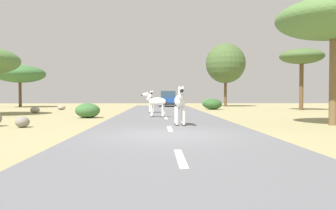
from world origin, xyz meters
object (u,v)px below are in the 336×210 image
car_0 (168,99)px  tree_3 (20,74)px  zebra_2 (156,102)px  tree_4 (334,20)px  tree_1 (226,63)px  bush_3 (88,111)px  tree_0 (302,57)px  bush_0 (213,104)px  zebra_1 (180,102)px  rock_4 (35,110)px  zebra_0 (152,99)px  rock_0 (22,122)px  bush_1 (210,103)px  rock_2 (61,108)px

car_0 → tree_3: tree_3 is taller
zebra_2 → tree_4: 9.80m
tree_1 → bush_3: size_ratio=5.23×
zebra_2 → tree_0: (12.65, 10.15, 3.72)m
car_0 → tree_3: bearing=7.6°
tree_4 → bush_0: size_ratio=3.26×
zebra_1 → bush_3: 7.50m
car_0 → rock_4: size_ratio=6.65×
tree_0 → bush_3: (-16.56, -9.93, -4.21)m
tree_4 → bush_0: (-2.52, 16.52, -4.02)m
zebra_0 → bush_0: 8.34m
car_0 → rock_0: bearing=78.7°
bush_1 → tree_1: bearing=63.3°
tree_4 → zebra_0: bearing=127.9°
tree_4 → bush_0: bearing=98.7°
bush_1 → bush_3: 17.59m
rock_2 → rock_4: size_ratio=1.11×
zebra_1 → bush_3: size_ratio=1.24×
bush_0 → bush_3: 14.45m
rock_2 → tree_1: bearing=28.5°
car_0 → zebra_1: bearing=92.8°
tree_1 → rock_2: 19.35m
bush_1 → car_0: bearing=132.4°
zebra_1 → rock_4: size_ratio=2.60×
zebra_0 → bush_3: (-3.59, -4.98, -0.59)m
tree_1 → tree_3: size_ratio=1.35×
tree_4 → rock_4: 20.14m
zebra_1 → tree_1: size_ratio=0.24×
bush_3 → zebra_1: bearing=-48.8°
tree_3 → bush_0: 21.41m
zebra_0 → car_0: 14.50m
car_0 → rock_2: (-9.81, -8.25, -0.65)m
zebra_1 → car_0: (0.31, 25.01, -0.18)m
car_0 → bush_3: bearing=78.4°
tree_3 → zebra_1: bearing=-56.3°
rock_2 → zebra_1: bearing=-60.4°
tree_4 → tree_0: bearing=71.6°
tree_1 → bush_1: (-2.59, -5.15, -4.52)m
zebra_1 → bush_1: zebra_1 is taller
rock_4 → tree_1: bearing=40.8°
rock_0 → tree_0: bearing=41.3°
tree_3 → zebra_0: bearing=-42.2°
zebra_1 → rock_4: 14.92m
zebra_1 → tree_1: 26.92m
tree_0 → rock_2: 21.63m
bush_3 → bush_0: bearing=51.4°
zebra_2 → bush_0: size_ratio=0.91×
rock_4 → rock_2: bearing=86.4°
bush_1 → tree_0: bearing=-34.5°
zebra_1 → tree_0: tree_0 is taller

